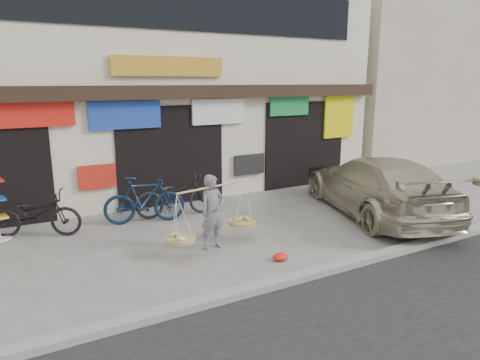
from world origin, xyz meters
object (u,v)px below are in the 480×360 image
bike_2 (176,195)px  bike_1 (144,200)px  street_vendor (212,215)px  bike_0 (35,214)px  suv (376,185)px

bike_2 → bike_1: bearing=106.6°
street_vendor → bike_0: 3.97m
street_vendor → bike_1: size_ratio=1.09×
bike_0 → bike_1: bike_1 is taller
bike_1 → suv: (5.38, -2.13, 0.17)m
bike_2 → suv: 5.07m
bike_0 → bike_1: bearing=-72.3°
street_vendor → bike_2: size_ratio=1.01×
bike_0 → bike_1: size_ratio=1.02×
street_vendor → suv: street_vendor is taller
bike_2 → bike_0: bearing=95.1°
bike_0 → suv: 8.10m
bike_1 → bike_2: bike_1 is taller
bike_1 → street_vendor: bearing=-148.8°
street_vendor → bike_2: (0.12, 2.39, -0.16)m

